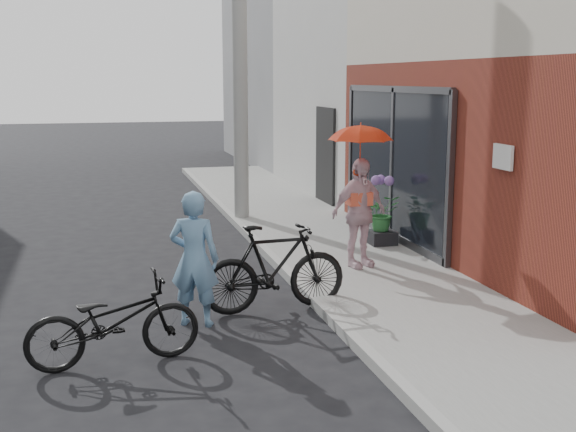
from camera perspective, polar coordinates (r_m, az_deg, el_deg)
name	(u,v)px	position (r m, az deg, el deg)	size (l,w,h in m)	color
ground	(251,330)	(8.13, -2.97, -8.96)	(80.00, 80.00, 0.00)	black
sidewalk	(364,267)	(10.52, 6.02, -4.05)	(2.20, 24.00, 0.12)	gray
curb	(286,273)	(10.17, -0.12, -4.51)	(0.12, 24.00, 0.12)	#9E9E99
plaster_building	(460,47)	(18.69, 13.42, 12.83)	(8.00, 6.00, 7.00)	silver
east_building_far	(360,56)	(25.08, 5.69, 12.48)	(8.00, 8.00, 7.00)	gray
utility_pole	(240,37)	(13.77, -3.84, 13.92)	(0.28, 0.28, 7.00)	#9E9E99
officer	(194,259)	(8.12, -7.41, -3.37)	(0.56, 0.37, 1.54)	#6792B7
bike_left	(113,321)	(7.24, -13.64, -8.10)	(0.58, 1.67, 0.88)	black
bike_right	(274,268)	(8.61, -1.08, -4.11)	(0.50, 1.77, 1.06)	black
kimono_woman	(359,213)	(10.16, 5.63, 0.25)	(0.91, 0.38, 1.55)	beige
parasol	(361,131)	(10.02, 5.75, 6.68)	(0.84, 0.84, 0.74)	#E9421B
planter	(382,237)	(11.73, 7.41, -1.68)	(0.41, 0.41, 0.22)	black
potted_plant	(382,213)	(11.65, 7.46, 0.24)	(0.52, 0.45, 0.58)	#2C6E33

